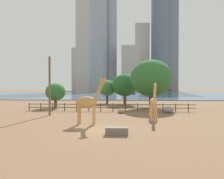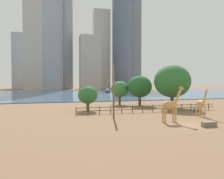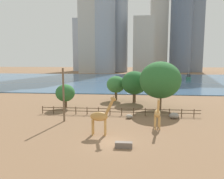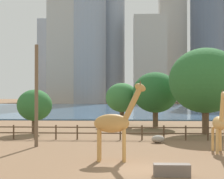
% 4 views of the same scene
% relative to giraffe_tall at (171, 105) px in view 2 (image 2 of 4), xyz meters
% --- Properties ---
extents(ground_plane, '(400.00, 400.00, 0.00)m').
position_rel_giraffe_tall_xyz_m(ground_plane, '(1.62, 77.68, -2.30)').
color(ground_plane, brown).
extents(harbor_water, '(180.00, 86.00, 0.20)m').
position_rel_giraffe_tall_xyz_m(harbor_water, '(1.62, 74.68, -2.20)').
color(harbor_water, '#3D6084').
rests_on(harbor_water, ground).
extents(giraffe_tall, '(3.22, 0.87, 4.89)m').
position_rel_giraffe_tall_xyz_m(giraffe_tall, '(0.00, 0.00, 0.00)').
color(giraffe_tall, '#C18C47').
rests_on(giraffe_tall, ground).
extents(giraffe_companion, '(0.79, 2.61, 4.39)m').
position_rel_giraffe_tall_xyz_m(giraffe_companion, '(7.12, 3.25, -0.27)').
color(giraffe_companion, tan).
rests_on(giraffe_companion, ground).
extents(utility_pole, '(0.28, 0.28, 7.89)m').
position_rel_giraffe_tall_xyz_m(utility_pole, '(-6.26, 5.45, 1.65)').
color(utility_pole, brown).
rests_on(utility_pole, ground).
extents(boulder_near_fence, '(1.09, 0.86, 0.64)m').
position_rel_giraffe_tall_xyz_m(boulder_near_fence, '(3.32, 7.93, -1.98)').
color(boulder_near_fence, gray).
rests_on(boulder_near_fence, ground).
extents(boulder_by_pole, '(1.49, 1.26, 0.94)m').
position_rel_giraffe_tall_xyz_m(boulder_by_pole, '(10.29, 8.51, -1.83)').
color(boulder_by_pole, gray).
rests_on(boulder_by_pole, ground).
extents(feeding_trough, '(1.80, 0.60, 0.60)m').
position_rel_giraffe_tall_xyz_m(feeding_trough, '(2.96, -3.68, -2.00)').
color(feeding_trough, '#72665B').
rests_on(feeding_trough, ground).
extents(enclosure_fence, '(26.12, 0.14, 1.30)m').
position_rel_giraffe_tall_xyz_m(enclosure_fence, '(1.38, 9.68, -1.55)').
color(enclosure_fence, '#4C3826').
rests_on(enclosure_fence, ground).
extents(tree_left_large, '(4.17, 4.17, 5.51)m').
position_rel_giraffe_tall_xyz_m(tree_left_large, '(0.07, 23.40, 1.31)').
color(tree_left_large, brown).
rests_on(tree_left_large, ground).
extents(tree_center_broad, '(5.50, 5.50, 6.76)m').
position_rel_giraffe_tall_xyz_m(tree_center_broad, '(4.19, 21.05, 1.96)').
color(tree_center_broad, brown).
rests_on(tree_center_broad, ground).
extents(tree_right_tall, '(7.43, 7.43, 8.82)m').
position_rel_giraffe_tall_xyz_m(tree_right_tall, '(8.77, 14.72, 3.16)').
color(tree_right_tall, brown).
rests_on(tree_right_tall, ground).
extents(tree_left_small, '(3.60, 3.60, 4.54)m').
position_rel_giraffe_tall_xyz_m(tree_left_small, '(-8.80, 14.23, 0.60)').
color(tree_left_small, brown).
rests_on(tree_left_small, ground).
extents(boat_ferry, '(3.66, 6.45, 5.49)m').
position_rel_giraffe_tall_xyz_m(boat_ferry, '(29.82, 79.28, -1.18)').
color(boat_ferry, '#337259').
rests_on(boat_ferry, harbor_water).
extents(boat_sailboat, '(1.88, 4.61, 4.08)m').
position_rel_giraffe_tall_xyz_m(boat_sailboat, '(10.20, 77.70, -1.41)').
color(boat_sailboat, navy).
rests_on(boat_sailboat, harbor_water).
extents(skyline_tower_needle, '(16.40, 16.40, 94.21)m').
position_rel_giraffe_tall_xyz_m(skyline_tower_needle, '(40.32, 149.90, 44.80)').
color(skyline_tower_needle, slate).
rests_on(skyline_tower_needle, ground).
extents(skyline_block_central, '(14.35, 14.35, 99.78)m').
position_rel_giraffe_tall_xyz_m(skyline_block_central, '(-7.59, 149.25, 47.59)').
color(skyline_block_central, '#939EAD').
rests_on(skyline_block_central, ground).
extents(skyline_tower_glass, '(17.14, 14.38, 44.27)m').
position_rel_giraffe_tall_xyz_m(skyline_tower_glass, '(-38.31, 165.05, 19.84)').
color(skyline_tower_glass, '#939EAD').
rests_on(skyline_tower_glass, ground).
extents(skyline_block_left, '(13.51, 8.77, 66.19)m').
position_rel_giraffe_tall_xyz_m(skyline_block_left, '(24.23, 157.17, 30.80)').
color(skyline_block_left, '#B7B2A8').
rests_on(skyline_block_left, ground).
extents(skyline_block_right, '(15.07, 14.11, 97.39)m').
position_rel_giraffe_tall_xyz_m(skyline_block_right, '(49.87, 156.34, 46.39)').
color(skyline_block_right, slate).
rests_on(skyline_block_right, ground).
extents(skyline_tower_short, '(14.86, 12.70, 40.05)m').
position_rel_giraffe_tall_xyz_m(skyline_tower_short, '(11.22, 138.64, 17.72)').
color(skyline_tower_short, '#B7B2A8').
rests_on(skyline_tower_short, ground).
extents(skyline_block_wide, '(15.39, 13.03, 84.48)m').
position_rel_giraffe_tall_xyz_m(skyline_block_wide, '(-26.71, 133.08, 39.94)').
color(skyline_block_wide, '#B7B2A8').
rests_on(skyline_block_wide, ground).
extents(skyline_tower_far, '(17.41, 17.41, 93.44)m').
position_rel_giraffe_tall_xyz_m(skyline_tower_far, '(-17.53, 133.76, 44.42)').
color(skyline_tower_far, '#939EAD').
rests_on(skyline_tower_far, ground).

